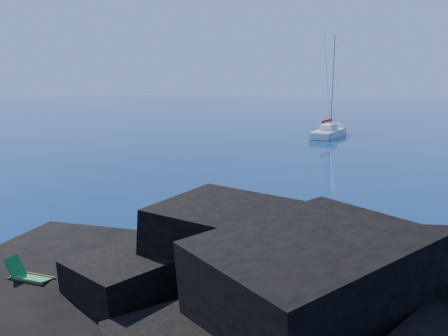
{
  "coord_description": "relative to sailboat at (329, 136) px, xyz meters",
  "views": [
    {
      "loc": [
        17.77,
        -4.9,
        6.81
      ],
      "look_at": [
        2.37,
        14.93,
        2.0
      ],
      "focal_mm": 35.0,
      "sensor_mm": 36.0,
      "label": 1
    }
  ],
  "objects": [
    {
      "name": "sailboat",
      "position": [
        0.0,
        0.0,
        0.0
      ],
      "size": [
        4.64,
        12.82,
        13.17
      ],
      "primitive_type": null,
      "rotation": [
        0.0,
        0.0,
        0.16
      ],
      "color": "silver",
      "rests_on": "ground"
    },
    {
      "name": "surf_foam",
      "position": [
        11.7,
        -44.56,
        0.0
      ],
      "size": [
        10.0,
        8.0,
        0.06
      ],
      "primitive_type": null,
      "color": "white",
      "rests_on": "ground"
    },
    {
      "name": "deck_chair",
      "position": [
        11.47,
        -47.88,
        0.86
      ],
      "size": [
        1.61,
        1.07,
        1.02
      ],
      "primitive_type": null,
      "rotation": [
        0.0,
        0.0,
        0.31
      ],
      "color": "#1B7A34",
      "rests_on": "beach"
    },
    {
      "name": "marker_cone",
      "position": [
        13.3,
        -47.48,
        0.62
      ],
      "size": [
        0.37,
        0.37,
        0.55
      ],
      "primitive_type": "cone",
      "rotation": [
        0.0,
        0.0,
        -0.02
      ],
      "color": "orange",
      "rests_on": "beach"
    }
  ]
}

